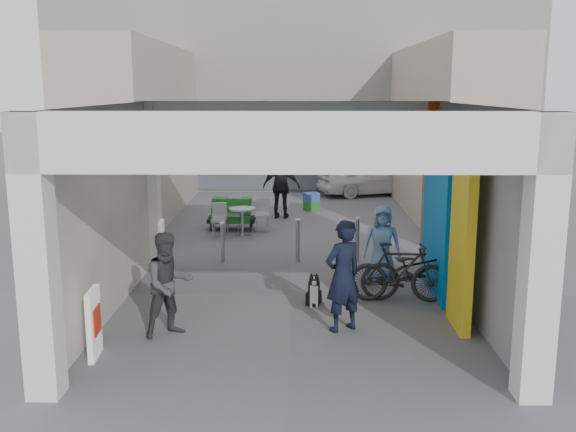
{
  "coord_description": "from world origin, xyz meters",
  "views": [
    {
      "loc": [
        0.09,
        -11.38,
        3.75
      ],
      "look_at": [
        -0.06,
        1.0,
        1.29
      ],
      "focal_mm": 40.0,
      "sensor_mm": 36.0,
      "label": 1
    }
  ],
  "objects_px": {
    "man_with_dog": "(343,276)",
    "man_elderly": "(382,243)",
    "border_collie": "(314,292)",
    "white_van": "(369,178)",
    "man_crates": "(281,187)",
    "bicycle_rear": "(400,272)",
    "produce_stand": "(232,217)",
    "bicycle_front": "(418,271)",
    "man_back_turned": "(169,284)",
    "cafe_set": "(239,222)"
  },
  "relations": [
    {
      "from": "border_collie",
      "to": "white_van",
      "type": "xyz_separation_m",
      "value": [
        2.3,
        12.05,
        0.38
      ]
    },
    {
      "from": "bicycle_front",
      "to": "produce_stand",
      "type": "bearing_deg",
      "value": 30.94
    },
    {
      "from": "bicycle_front",
      "to": "white_van",
      "type": "height_order",
      "value": "white_van"
    },
    {
      "from": "produce_stand",
      "to": "man_crates",
      "type": "xyz_separation_m",
      "value": [
        1.32,
        1.56,
        0.6
      ]
    },
    {
      "from": "cafe_set",
      "to": "border_collie",
      "type": "height_order",
      "value": "cafe_set"
    },
    {
      "from": "man_back_turned",
      "to": "border_collie",
      "type": "bearing_deg",
      "value": -1.24
    },
    {
      "from": "cafe_set",
      "to": "white_van",
      "type": "xyz_separation_m",
      "value": [
        4.12,
        6.31,
        0.31
      ]
    },
    {
      "from": "bicycle_front",
      "to": "white_van",
      "type": "bearing_deg",
      "value": -4.97
    },
    {
      "from": "man_crates",
      "to": "bicycle_front",
      "type": "bearing_deg",
      "value": 117.81
    },
    {
      "from": "cafe_set",
      "to": "bicycle_front",
      "type": "height_order",
      "value": "bicycle_front"
    },
    {
      "from": "produce_stand",
      "to": "bicycle_front",
      "type": "distance_m",
      "value": 7.09
    },
    {
      "from": "bicycle_front",
      "to": "man_elderly",
      "type": "bearing_deg",
      "value": 20.02
    },
    {
      "from": "bicycle_rear",
      "to": "white_van",
      "type": "xyz_separation_m",
      "value": [
        0.77,
        11.83,
        0.08
      ]
    },
    {
      "from": "produce_stand",
      "to": "cafe_set",
      "type": "bearing_deg",
      "value": -49.93
    },
    {
      "from": "border_collie",
      "to": "bicycle_rear",
      "type": "height_order",
      "value": "bicycle_rear"
    },
    {
      "from": "man_back_turned",
      "to": "man_elderly",
      "type": "relative_size",
      "value": 1.07
    },
    {
      "from": "bicycle_rear",
      "to": "cafe_set",
      "type": "bearing_deg",
      "value": 34.29
    },
    {
      "from": "produce_stand",
      "to": "man_with_dog",
      "type": "xyz_separation_m",
      "value": [
        2.48,
        -7.4,
        0.56
      ]
    },
    {
      "from": "border_collie",
      "to": "man_back_turned",
      "type": "bearing_deg",
      "value": -132.73
    },
    {
      "from": "man_crates",
      "to": "white_van",
      "type": "distance_m",
      "value": 5.25
    },
    {
      "from": "man_with_dog",
      "to": "man_crates",
      "type": "distance_m",
      "value": 9.03
    },
    {
      "from": "man_crates",
      "to": "man_with_dog",
      "type": "bearing_deg",
      "value": 105.75
    },
    {
      "from": "man_with_dog",
      "to": "bicycle_rear",
      "type": "bearing_deg",
      "value": -161.23
    },
    {
      "from": "bicycle_rear",
      "to": "white_van",
      "type": "relative_size",
      "value": 0.5
    },
    {
      "from": "man_with_dog",
      "to": "white_van",
      "type": "xyz_separation_m",
      "value": [
        1.89,
        13.22,
        -0.27
      ]
    },
    {
      "from": "man_crates",
      "to": "bicycle_front",
      "type": "distance_m",
      "value": 7.9
    },
    {
      "from": "man_elderly",
      "to": "man_crates",
      "type": "distance_m",
      "value": 6.6
    },
    {
      "from": "man_back_turned",
      "to": "bicycle_rear",
      "type": "relative_size",
      "value": 0.9
    },
    {
      "from": "man_crates",
      "to": "cafe_set",
      "type": "bearing_deg",
      "value": 70.58
    },
    {
      "from": "man_elderly",
      "to": "white_van",
      "type": "height_order",
      "value": "man_elderly"
    },
    {
      "from": "man_elderly",
      "to": "man_crates",
      "type": "bearing_deg",
      "value": 111.62
    },
    {
      "from": "man_elderly",
      "to": "bicycle_rear",
      "type": "distance_m",
      "value": 1.33
    },
    {
      "from": "produce_stand",
      "to": "bicycle_front",
      "type": "relative_size",
      "value": 0.61
    },
    {
      "from": "man_back_turned",
      "to": "man_crates",
      "type": "relative_size",
      "value": 0.87
    },
    {
      "from": "border_collie",
      "to": "man_crates",
      "type": "height_order",
      "value": "man_crates"
    },
    {
      "from": "man_with_dog",
      "to": "man_elderly",
      "type": "distance_m",
      "value": 2.87
    },
    {
      "from": "cafe_set",
      "to": "man_with_dog",
      "type": "distance_m",
      "value": 7.29
    },
    {
      "from": "white_van",
      "to": "bicycle_rear",
      "type": "bearing_deg",
      "value": 158.11
    },
    {
      "from": "produce_stand",
      "to": "man_back_turned",
      "type": "distance_m",
      "value": 7.64
    },
    {
      "from": "produce_stand",
      "to": "bicycle_rear",
      "type": "distance_m",
      "value": 7.0
    },
    {
      "from": "man_with_dog",
      "to": "border_collie",
      "type": "bearing_deg",
      "value": -103.03
    },
    {
      "from": "man_back_turned",
      "to": "man_crates",
      "type": "distance_m",
      "value": 9.3
    },
    {
      "from": "man_elderly",
      "to": "bicycle_rear",
      "type": "xyz_separation_m",
      "value": [
        0.15,
        -1.31,
        -0.21
      ]
    },
    {
      "from": "cafe_set",
      "to": "man_back_turned",
      "type": "bearing_deg",
      "value": -93.55
    },
    {
      "from": "produce_stand",
      "to": "bicycle_front",
      "type": "bearing_deg",
      "value": -42.69
    },
    {
      "from": "man_with_dog",
      "to": "white_van",
      "type": "bearing_deg",
      "value": -130.75
    },
    {
      "from": "man_elderly",
      "to": "bicycle_front",
      "type": "relative_size",
      "value": 0.73
    },
    {
      "from": "man_crates",
      "to": "bicycle_rear",
      "type": "relative_size",
      "value": 1.03
    },
    {
      "from": "border_collie",
      "to": "bicycle_rear",
      "type": "relative_size",
      "value": 0.33
    },
    {
      "from": "man_with_dog",
      "to": "man_elderly",
      "type": "xyz_separation_m",
      "value": [
        0.96,
        2.7,
        -0.13
      ]
    }
  ]
}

